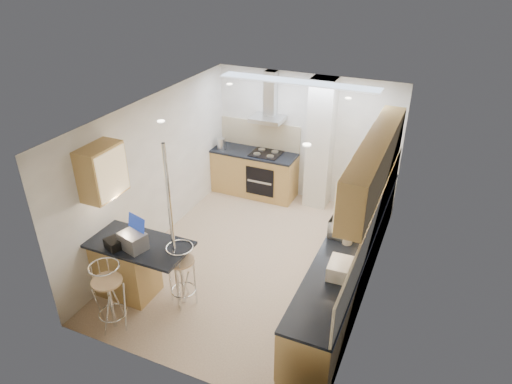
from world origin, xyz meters
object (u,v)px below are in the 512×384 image
at_px(bread_bin, 341,269).
at_px(microwave, 344,225).
at_px(laptop, 133,241).
at_px(bar_stool_near, 110,297).
at_px(bar_stool_end, 182,275).

bearing_deg(bread_bin, microwave, 98.86).
relative_size(laptop, bread_bin, 0.93).
xyz_separation_m(microwave, bar_stool_near, (-2.52, -2.06, -0.55)).
height_order(laptop, bar_stool_end, laptop).
height_order(bar_stool_near, bar_stool_end, bar_stool_near).
bearing_deg(bar_stool_end, bar_stool_near, 149.21).
distance_m(laptop, bread_bin, 2.73).
relative_size(microwave, bar_stool_end, 0.51).
bearing_deg(bar_stool_near, bread_bin, 46.90).
bearing_deg(bread_bin, bar_stool_near, -160.87).
bearing_deg(bread_bin, bar_stool_end, -174.16).
bearing_deg(microwave, bar_stool_end, 126.30).
distance_m(microwave, laptop, 2.90).
xyz_separation_m(laptop, bar_stool_near, (-0.05, -0.53, -0.55)).
height_order(microwave, laptop, microwave).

